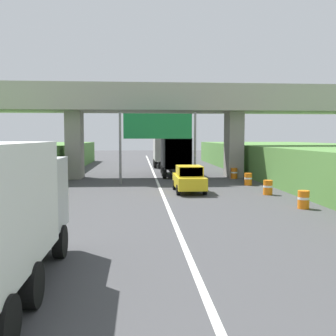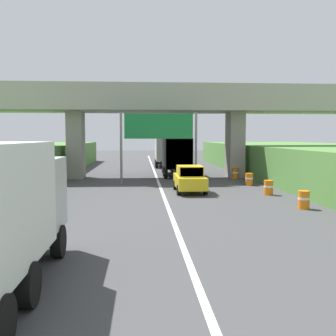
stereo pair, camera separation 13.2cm
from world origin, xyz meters
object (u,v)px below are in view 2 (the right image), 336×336
object	(u,v)px
construction_barrel_5	(235,173)
overhead_highway_sign	(159,131)
construction_barrel_4	(249,179)
truck_black	(176,155)
car_yellow	(190,179)
construction_barrel_2	(304,200)
truck_blue	(165,151)
construction_barrel_3	(269,187)
car_white	(164,157)

from	to	relation	value
construction_barrel_5	overhead_highway_sign	bearing A→B (deg)	-155.93
construction_barrel_4	truck_black	bearing A→B (deg)	122.46
car_yellow	construction_barrel_4	size ratio (longest dim) A/B	4.56
overhead_highway_sign	construction_barrel_2	xyz separation A→B (m)	(6.69, -10.99, -3.55)
truck_blue	construction_barrel_3	size ratio (longest dim) A/B	8.11
truck_blue	construction_barrel_3	distance (m)	23.45
construction_barrel_2	construction_barrel_3	bearing A→B (deg)	92.77
construction_barrel_5	construction_barrel_2	bearing A→B (deg)	-89.95
truck_blue	construction_barrel_3	world-z (taller)	truck_blue
overhead_highway_sign	car_yellow	xyz separation A→B (m)	(1.76, -4.86, -3.15)
construction_barrel_4	car_white	bearing A→B (deg)	101.31
truck_black	construction_barrel_2	xyz separation A→B (m)	(4.87, -16.78, -1.47)
overhead_highway_sign	truck_blue	xyz separation A→B (m)	(1.48, 16.53, -2.08)
construction_barrel_4	construction_barrel_5	world-z (taller)	same
truck_black	truck_blue	world-z (taller)	same
construction_barrel_5	truck_blue	bearing A→B (deg)	110.97
overhead_highway_sign	car_white	bearing A→B (deg)	85.64
truck_blue	car_white	size ratio (longest dim) A/B	1.78
construction_barrel_3	car_yellow	bearing A→B (deg)	162.64
construction_barrel_3	overhead_highway_sign	bearing A→B (deg)	135.58
overhead_highway_sign	car_yellow	world-z (taller)	overhead_highway_sign
overhead_highway_sign	construction_barrel_3	world-z (taller)	overhead_highway_sign
construction_barrel_3	construction_barrel_2	bearing A→B (deg)	-87.23
construction_barrel_4	construction_barrel_5	distance (m)	4.66
truck_black	construction_barrel_5	world-z (taller)	truck_black
truck_black	construction_barrel_2	bearing A→B (deg)	-73.82
car_yellow	construction_barrel_3	bearing A→B (deg)	-17.36
truck_blue	car_yellow	xyz separation A→B (m)	(0.28, -21.40, -1.08)
overhead_highway_sign	truck_black	distance (m)	6.41
truck_black	construction_barrel_2	size ratio (longest dim) A/B	8.11
truck_blue	construction_barrel_2	distance (m)	28.05
car_yellow	construction_barrel_2	world-z (taller)	car_yellow
truck_black	construction_barrel_3	xyz separation A→B (m)	(4.64, -12.12, -1.47)
construction_barrel_2	construction_barrel_4	bearing A→B (deg)	90.76
car_yellow	construction_barrel_3	distance (m)	4.94
construction_barrel_3	truck_black	bearing A→B (deg)	110.96
truck_black	construction_barrel_2	world-z (taller)	truck_black
car_white	car_yellow	xyz separation A→B (m)	(0.04, -27.42, 0.00)
truck_blue	car_yellow	bearing A→B (deg)	-89.26
truck_blue	car_yellow	distance (m)	21.43
car_white	car_yellow	world-z (taller)	same
car_white	car_yellow	distance (m)	27.42
car_yellow	construction_barrel_2	distance (m)	7.87
truck_blue	car_white	world-z (taller)	truck_blue
car_yellow	truck_blue	bearing A→B (deg)	90.74
truck_black	construction_barrel_3	bearing A→B (deg)	-69.04
overhead_highway_sign	car_white	size ratio (longest dim) A/B	1.43
overhead_highway_sign	construction_barrel_4	size ratio (longest dim) A/B	6.53
truck_blue	construction_barrel_2	bearing A→B (deg)	-79.29
truck_black	truck_blue	size ratio (longest dim) A/B	1.00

